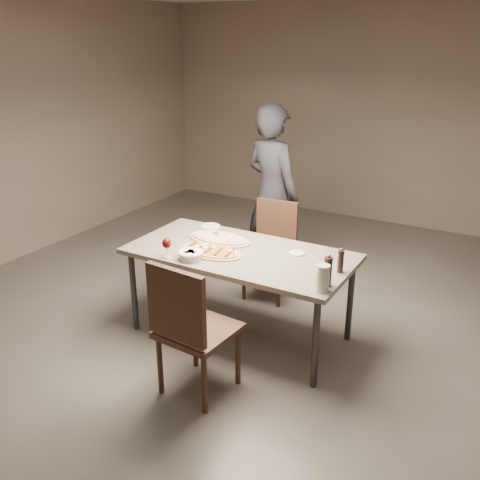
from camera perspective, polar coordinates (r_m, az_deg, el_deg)
The scene contains 14 objects.
room at distance 4.07m, azimuth 0.00°, elevation 7.24°, with size 7.00×7.00×7.00m.
dining_table at distance 4.30m, azimuth 0.00°, elevation -1.95°, with size 1.80×0.90×0.75m.
zucchini_pizza at distance 4.25m, azimuth -3.18°, elevation -1.18°, with size 0.54×0.30×0.05m.
ham_pizza at distance 4.51m, azimuth -2.22°, elevation 0.16°, with size 0.56×0.31×0.04m.
bread_basket at distance 4.13m, azimuth -5.31°, elevation -1.52°, with size 0.20×0.20×0.07m.
oil_dish at distance 4.25m, azimuth 6.08°, elevation -1.41°, with size 0.12×0.12×0.01m.
pepper_mill_left at distance 3.71m, azimuth 9.36°, elevation -3.29°, with size 0.06×0.06×0.23m.
pepper_mill_right at distance 3.94m, azimuth 10.68°, elevation -2.21°, with size 0.05×0.05×0.19m.
carafe at distance 3.64m, azimuth 8.83°, elevation -4.04°, with size 0.09×0.09×0.19m.
wine_glass at distance 4.17m, azimuth -7.83°, elevation -0.41°, with size 0.07×0.07×0.16m.
side_plate at distance 4.83m, azimuth -3.17°, elevation 1.48°, with size 0.17×0.17×0.01m.
chair_near at distance 3.63m, azimuth -5.44°, elevation -8.89°, with size 0.51×0.51×1.01m.
chair_far at distance 5.11m, azimuth 3.47°, elevation -0.36°, with size 0.46×0.46×0.91m.
diner at distance 5.34m, azimuth 3.48°, elevation 4.91°, with size 0.65×0.43×1.78m, color black.
Camera 1 is at (1.96, -3.43, 2.38)m, focal length 40.00 mm.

